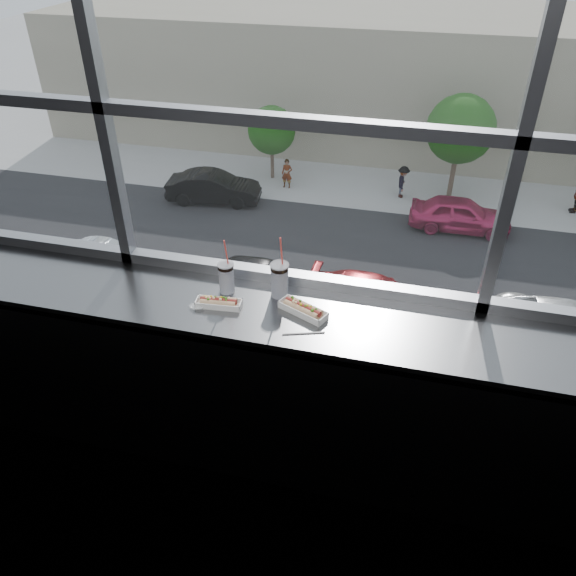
% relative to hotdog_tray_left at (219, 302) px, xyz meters
% --- Properties ---
extents(wall_back_lower, '(6.00, 0.00, 6.00)m').
position_rel_hotdog_tray_left_xyz_m(wall_back_lower, '(0.33, 0.31, -0.57)').
color(wall_back_lower, black).
rests_on(wall_back_lower, ground).
extents(window_glass, '(6.00, 0.00, 6.00)m').
position_rel_hotdog_tray_left_xyz_m(window_glass, '(0.33, 0.33, 1.18)').
color(window_glass, silver).
rests_on(window_glass, ground).
extents(window_mullions, '(6.00, 0.08, 2.40)m').
position_rel_hotdog_tray_left_xyz_m(window_mullions, '(0.33, 0.31, 1.18)').
color(window_mullions, gray).
rests_on(window_mullions, ground).
extents(counter, '(6.00, 0.55, 0.06)m').
position_rel_hotdog_tray_left_xyz_m(counter, '(0.33, 0.04, -0.05)').
color(counter, slate).
rests_on(counter, ground).
extents(counter_fascia, '(6.00, 0.04, 1.04)m').
position_rel_hotdog_tray_left_xyz_m(counter_fascia, '(0.33, -0.22, -0.57)').
color(counter_fascia, slate).
rests_on(counter_fascia, ground).
extents(hotdog_tray_left, '(0.25, 0.10, 0.06)m').
position_rel_hotdog_tray_left_xyz_m(hotdog_tray_left, '(0.00, 0.00, 0.00)').
color(hotdog_tray_left, white).
rests_on(hotdog_tray_left, counter).
extents(hotdog_tray_right, '(0.28, 0.19, 0.07)m').
position_rel_hotdog_tray_left_xyz_m(hotdog_tray_right, '(0.44, 0.05, 0.00)').
color(hotdog_tray_right, white).
rests_on(hotdog_tray_right, counter).
extents(soda_cup_left, '(0.09, 0.09, 0.33)m').
position_rel_hotdog_tray_left_xyz_m(soda_cup_left, '(-0.00, 0.14, 0.07)').
color(soda_cup_left, white).
rests_on(soda_cup_left, counter).
extents(soda_cup_right, '(0.10, 0.10, 0.37)m').
position_rel_hotdog_tray_left_xyz_m(soda_cup_right, '(0.28, 0.17, 0.08)').
color(soda_cup_right, white).
rests_on(soda_cup_right, counter).
extents(loose_straw, '(0.20, 0.07, 0.01)m').
position_rel_hotdog_tray_left_xyz_m(loose_straw, '(0.48, -0.11, -0.02)').
color(loose_straw, white).
rests_on(loose_straw, counter).
extents(wrapper, '(0.09, 0.07, 0.02)m').
position_rel_hotdog_tray_left_xyz_m(wrapper, '(-0.11, -0.04, -0.01)').
color(wrapper, silver).
rests_on(wrapper, counter).
extents(plaza_ground, '(120.00, 120.00, 0.00)m').
position_rel_hotdog_tray_left_xyz_m(plaza_ground, '(0.33, 43.81, -12.12)').
color(plaza_ground, '#9A9A9A').
rests_on(plaza_ground, ground).
extents(plaza_near, '(50.00, 14.00, 0.04)m').
position_rel_hotdog_tray_left_xyz_m(plaza_near, '(0.33, 7.31, -12.10)').
color(plaza_near, '#9A9A9A').
rests_on(plaza_near, plaza_ground).
extents(street_asphalt, '(80.00, 10.00, 0.06)m').
position_rel_hotdog_tray_left_xyz_m(street_asphalt, '(0.33, 20.31, -12.09)').
color(street_asphalt, black).
rests_on(street_asphalt, plaza_ground).
extents(far_sidewalk, '(80.00, 6.00, 0.04)m').
position_rel_hotdog_tray_left_xyz_m(far_sidewalk, '(0.33, 28.31, -12.10)').
color(far_sidewalk, '#9A9A9A').
rests_on(far_sidewalk, plaza_ground).
extents(far_building, '(50.00, 14.00, 8.00)m').
position_rel_hotdog_tray_left_xyz_m(far_building, '(0.33, 38.31, -8.12)').
color(far_building, gray).
rests_on(far_building, plaza_ground).
extents(car_far_b, '(2.91, 6.82, 2.26)m').
position_rel_hotdog_tray_left_xyz_m(car_far_b, '(3.16, 24.31, -10.93)').
color(car_far_b, '#B91D50').
rests_on(car_far_b, street_asphalt).
extents(car_near_c, '(2.75, 6.20, 2.04)m').
position_rel_hotdog_tray_left_xyz_m(car_near_c, '(-0.21, 16.31, -11.04)').
color(car_near_c, maroon).
rests_on(car_near_c, street_asphalt).
extents(car_far_a, '(3.62, 7.00, 2.23)m').
position_rel_hotdog_tray_left_xyz_m(car_far_a, '(-9.95, 24.31, -10.95)').
color(car_far_a, black).
rests_on(car_far_a, street_asphalt).
extents(car_near_a, '(2.52, 5.68, 1.87)m').
position_rel_hotdog_tray_left_xyz_m(car_near_a, '(-12.03, 16.31, -11.13)').
color(car_near_a, silver).
rests_on(car_near_a, street_asphalt).
extents(car_near_b, '(3.36, 6.98, 2.26)m').
position_rel_hotdog_tray_left_xyz_m(car_near_b, '(-4.93, 16.31, -10.94)').
color(car_near_b, black).
rests_on(car_near_b, street_asphalt).
extents(car_near_d, '(2.52, 6.04, 2.01)m').
position_rel_hotdog_tray_left_xyz_m(car_near_d, '(7.09, 16.31, -11.06)').
color(car_near_d, silver).
rests_on(car_near_d, street_asphalt).
extents(pedestrian_b, '(0.72, 0.96, 2.16)m').
position_rel_hotdog_tray_left_xyz_m(pedestrian_b, '(0.04, 27.49, -11.01)').
color(pedestrian_b, '#66605B').
rests_on(pedestrian_b, far_sidewalk).
extents(pedestrian_a, '(0.90, 0.68, 2.03)m').
position_rel_hotdog_tray_left_xyz_m(pedestrian_a, '(-6.53, 27.15, -11.07)').
color(pedestrian_a, '#66605B').
rests_on(pedestrian_a, far_sidewalk).
extents(tree_left, '(2.77, 2.77, 4.33)m').
position_rel_hotdog_tray_left_xyz_m(tree_left, '(-7.72, 28.31, -9.19)').
color(tree_left, '#47382B').
rests_on(tree_left, far_sidewalk).
extents(tree_center, '(3.65, 3.65, 5.70)m').
position_rel_hotdog_tray_left_xyz_m(tree_center, '(2.67, 28.31, -8.26)').
color(tree_center, '#47382B').
rests_on(tree_center, far_sidewalk).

